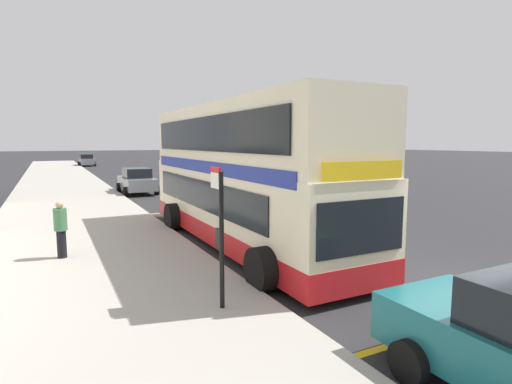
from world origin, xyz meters
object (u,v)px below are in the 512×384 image
Objects in this scene: parked_car_grey_ahead at (137,181)px; parked_car_grey_behind at (87,160)px; parked_car_black_far at (259,179)px; bus_stop_sign at (220,226)px; double_decker_bus at (241,180)px; pedestrian_waiting_near_sign at (61,227)px.

parked_car_grey_behind is at bearing 91.68° from parked_car_grey_ahead.
parked_car_grey_behind is at bearing -79.39° from parked_car_black_far.
double_decker_bus is at bearing 60.48° from bus_stop_sign.
bus_stop_sign is 0.63× the size of parked_car_grey_ahead.
bus_stop_sign is 1.71× the size of pedestrian_waiting_near_sign.
parked_car_grey_ahead is 15.12m from pedestrian_waiting_near_sign.
double_decker_bus is 7.18× the size of pedestrian_waiting_near_sign.
parked_car_black_far is at bearing 44.50° from pedestrian_waiting_near_sign.
bus_stop_sign is at bearing -95.21° from parked_car_grey_ahead.
parked_car_black_far is at bearing 104.53° from parked_car_grey_behind.
pedestrian_waiting_near_sign reaches higher than parked_car_black_far.
double_decker_bus is at bearing -4.25° from pedestrian_waiting_near_sign.
pedestrian_waiting_near_sign is at bearing 117.27° from bus_stop_sign.
double_decker_bus reaches higher than parked_car_grey_ahead.
bus_stop_sign is 19.50m from parked_car_grey_ahead.
bus_stop_sign reaches higher than pedestrian_waiting_near_sign.
double_decker_bus is 2.66× the size of parked_car_grey_behind.
parked_car_grey_ahead is at bearing 92.47° from parked_car_grey_behind.
parked_car_grey_ahead is (-0.43, 14.73, -1.27)m from double_decker_bus.
parked_car_grey_ahead is 1.00× the size of parked_car_black_far.
double_decker_bus is 14.58m from parked_car_black_far.
bus_stop_sign is at bearing -119.52° from double_decker_bus.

